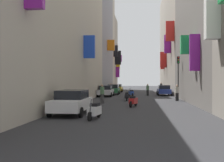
{
  "coord_description": "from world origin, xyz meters",
  "views": [
    {
      "loc": [
        0.59,
        -2.32,
        2.1
      ],
      "look_at": [
        -2.07,
        21.57,
        2.06
      ],
      "focal_mm": 41.99,
      "sensor_mm": 36.0,
      "label": 1
    }
  ],
  "objects_px": {
    "parked_car_blue": "(164,90)",
    "scooter_white": "(95,111)",
    "parked_car_yellow": "(117,88)",
    "pedestrian_crossing": "(102,94)",
    "pedestrian_far_away": "(161,88)",
    "parked_car_green": "(113,89)",
    "traffic_light_near_corner": "(178,71)",
    "scooter_blue": "(131,93)",
    "parked_car_white": "(72,102)",
    "scooter_red": "(133,101)",
    "parked_car_silver": "(106,91)",
    "scooter_black": "(127,96)",
    "pedestrian_near_right": "(111,88)",
    "pedestrian_mid_street": "(177,93)",
    "pedestrian_near_left": "(148,90)"
  },
  "relations": [
    {
      "from": "scooter_black",
      "to": "pedestrian_mid_street",
      "type": "height_order",
      "value": "pedestrian_mid_street"
    },
    {
      "from": "pedestrian_crossing",
      "to": "pedestrian_far_away",
      "type": "bearing_deg",
      "value": 70.83
    },
    {
      "from": "parked_car_green",
      "to": "scooter_white",
      "type": "relative_size",
      "value": 2.1
    },
    {
      "from": "pedestrian_far_away",
      "to": "parked_car_green",
      "type": "bearing_deg",
      "value": -154.1
    },
    {
      "from": "scooter_black",
      "to": "pedestrian_far_away",
      "type": "xyz_separation_m",
      "value": [
        4.72,
        15.64,
        0.44
      ]
    },
    {
      "from": "parked_car_yellow",
      "to": "scooter_red",
      "type": "height_order",
      "value": "parked_car_yellow"
    },
    {
      "from": "parked_car_blue",
      "to": "scooter_white",
      "type": "height_order",
      "value": "parked_car_blue"
    },
    {
      "from": "parked_car_blue",
      "to": "traffic_light_near_corner",
      "type": "distance_m",
      "value": 9.05
    },
    {
      "from": "scooter_blue",
      "to": "parked_car_white",
      "type": "bearing_deg",
      "value": -99.09
    },
    {
      "from": "traffic_light_near_corner",
      "to": "parked_car_blue",
      "type": "bearing_deg",
      "value": 95.13
    },
    {
      "from": "parked_car_silver",
      "to": "scooter_white",
      "type": "height_order",
      "value": "parked_car_silver"
    },
    {
      "from": "parked_car_blue",
      "to": "scooter_black",
      "type": "bearing_deg",
      "value": -114.96
    },
    {
      "from": "scooter_white",
      "to": "pedestrian_near_left",
      "type": "relative_size",
      "value": 1.19
    },
    {
      "from": "parked_car_green",
      "to": "pedestrian_crossing",
      "type": "xyz_separation_m",
      "value": [
        0.67,
        -15.84,
        0.1
      ]
    },
    {
      "from": "scooter_black",
      "to": "pedestrian_mid_street",
      "type": "distance_m",
      "value": 5.2
    },
    {
      "from": "pedestrian_crossing",
      "to": "parked_car_yellow",
      "type": "bearing_deg",
      "value": 91.92
    },
    {
      "from": "parked_car_yellow",
      "to": "scooter_blue",
      "type": "xyz_separation_m",
      "value": [
        3.0,
        -12.41,
        -0.3
      ]
    },
    {
      "from": "parked_car_white",
      "to": "pedestrian_far_away",
      "type": "bearing_deg",
      "value": 74.49
    },
    {
      "from": "scooter_black",
      "to": "pedestrian_near_right",
      "type": "distance_m",
      "value": 16.01
    },
    {
      "from": "parked_car_yellow",
      "to": "scooter_black",
      "type": "xyz_separation_m",
      "value": [
        2.82,
        -19.59,
        -0.3
      ]
    },
    {
      "from": "parked_car_white",
      "to": "scooter_red",
      "type": "height_order",
      "value": "parked_car_white"
    },
    {
      "from": "scooter_blue",
      "to": "pedestrian_crossing",
      "type": "xyz_separation_m",
      "value": [
        -2.22,
        -10.99,
        0.42
      ]
    },
    {
      "from": "parked_car_yellow",
      "to": "parked_car_blue",
      "type": "distance_m",
      "value": 12.12
    },
    {
      "from": "scooter_white",
      "to": "pedestrian_crossing",
      "type": "relative_size",
      "value": 1.08
    },
    {
      "from": "scooter_blue",
      "to": "pedestrian_near_left",
      "type": "xyz_separation_m",
      "value": [
        2.22,
        2.25,
        0.33
      ]
    },
    {
      "from": "scooter_blue",
      "to": "scooter_white",
      "type": "xyz_separation_m",
      "value": [
        -1.2,
        -20.63,
        -0.0
      ]
    },
    {
      "from": "scooter_black",
      "to": "pedestrian_mid_street",
      "type": "bearing_deg",
      "value": 1.98
    },
    {
      "from": "parked_car_blue",
      "to": "pedestrian_near_right",
      "type": "distance_m",
      "value": 9.88
    },
    {
      "from": "scooter_black",
      "to": "pedestrian_near_right",
      "type": "height_order",
      "value": "pedestrian_near_right"
    },
    {
      "from": "scooter_blue",
      "to": "pedestrian_mid_street",
      "type": "bearing_deg",
      "value": -54.45
    },
    {
      "from": "scooter_blue",
      "to": "traffic_light_near_corner",
      "type": "distance_m",
      "value": 8.29
    },
    {
      "from": "parked_car_white",
      "to": "parked_car_green",
      "type": "distance_m",
      "value": 23.53
    },
    {
      "from": "parked_car_silver",
      "to": "pedestrian_crossing",
      "type": "height_order",
      "value": "pedestrian_crossing"
    },
    {
      "from": "parked_car_silver",
      "to": "scooter_black",
      "type": "distance_m",
      "value": 7.62
    },
    {
      "from": "pedestrian_near_left",
      "to": "pedestrian_far_away",
      "type": "height_order",
      "value": "pedestrian_far_away"
    },
    {
      "from": "parked_car_white",
      "to": "scooter_white",
      "type": "relative_size",
      "value": 2.22
    },
    {
      "from": "parked_car_blue",
      "to": "pedestrian_crossing",
      "type": "bearing_deg",
      "value": -115.85
    },
    {
      "from": "parked_car_blue",
      "to": "scooter_blue",
      "type": "distance_m",
      "value": 5.37
    },
    {
      "from": "pedestrian_far_away",
      "to": "pedestrian_mid_street",
      "type": "bearing_deg",
      "value": -88.29
    },
    {
      "from": "traffic_light_near_corner",
      "to": "scooter_white",
      "type": "bearing_deg",
      "value": -113.61
    },
    {
      "from": "parked_car_green",
      "to": "pedestrian_mid_street",
      "type": "distance_m",
      "value": 14.24
    },
    {
      "from": "parked_car_yellow",
      "to": "parked_car_blue",
      "type": "height_order",
      "value": "parked_car_blue"
    },
    {
      "from": "scooter_blue",
      "to": "traffic_light_near_corner",
      "type": "height_order",
      "value": "traffic_light_near_corner"
    },
    {
      "from": "scooter_black",
      "to": "pedestrian_near_left",
      "type": "distance_m",
      "value": 9.74
    },
    {
      "from": "parked_car_yellow",
      "to": "pedestrian_crossing",
      "type": "relative_size",
      "value": 2.54
    },
    {
      "from": "scooter_red",
      "to": "parked_car_green",
      "type": "bearing_deg",
      "value": 100.97
    },
    {
      "from": "parked_car_green",
      "to": "parked_car_yellow",
      "type": "distance_m",
      "value": 7.56
    },
    {
      "from": "parked_car_silver",
      "to": "scooter_black",
      "type": "bearing_deg",
      "value": -65.52
    },
    {
      "from": "parked_car_silver",
      "to": "scooter_red",
      "type": "xyz_separation_m",
      "value": [
        4.02,
        -13.3,
        -0.29
      ]
    },
    {
      "from": "pedestrian_far_away",
      "to": "parked_car_white",
      "type": "bearing_deg",
      "value": -105.51
    }
  ]
}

